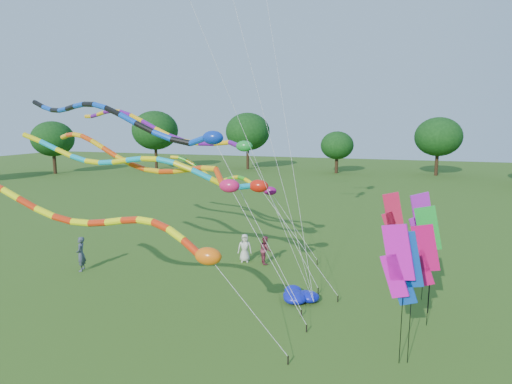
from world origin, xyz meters
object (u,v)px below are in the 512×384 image
(tube_kite_orange, at_px, (156,163))
(person_c, at_px, (265,250))
(person_a, at_px, (245,248))
(person_b, at_px, (81,254))
(tube_kite_red, at_px, (117,226))
(blue_nylon_heap, at_px, (301,294))

(tube_kite_orange, relative_size, person_c, 9.05)
(person_c, bearing_deg, person_a, 63.39)
(person_b, bearing_deg, tube_kite_red, 27.47)
(tube_kite_red, relative_size, person_a, 8.64)
(tube_kite_red, distance_m, tube_kite_orange, 4.32)
(tube_kite_orange, xyz_separation_m, person_a, (2.64, 4.75, -5.16))
(tube_kite_orange, xyz_separation_m, blue_nylon_heap, (6.72, 0.71, -5.75))
(tube_kite_orange, xyz_separation_m, person_b, (-5.15, 0.71, -5.04))
(tube_kite_red, bearing_deg, person_b, 148.19)
(tube_kite_orange, bearing_deg, tube_kite_red, -65.38)
(person_a, height_order, person_b, person_b)
(blue_nylon_heap, xyz_separation_m, person_c, (-2.88, 4.10, 0.58))
(blue_nylon_heap, height_order, person_a, person_a)
(blue_nylon_heap, xyz_separation_m, person_b, (-11.87, -0.00, 0.71))
(tube_kite_red, height_order, person_b, tube_kite_red)
(tube_kite_orange, height_order, person_c, tube_kite_orange)
(tube_kite_red, xyz_separation_m, person_b, (-5.63, 4.49, -3.03))
(tube_kite_red, xyz_separation_m, person_a, (2.16, 8.54, -3.15))
(person_a, relative_size, person_c, 1.01)
(blue_nylon_heap, distance_m, person_c, 5.05)
(person_c, bearing_deg, tube_kite_orange, 112.06)
(blue_nylon_heap, height_order, person_b, person_b)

